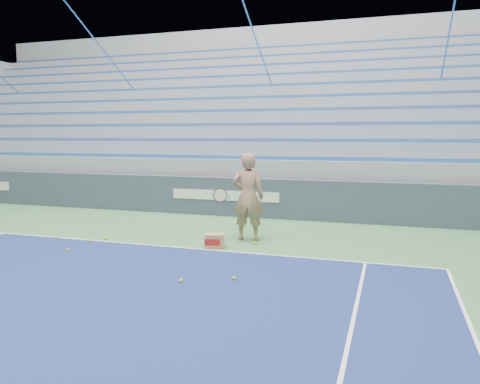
# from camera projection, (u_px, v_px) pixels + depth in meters

# --- Properties ---
(sponsor_barrier) EXTENTS (30.00, 0.32, 1.10)m
(sponsor_barrier) POSITION_uv_depth(u_px,v_px,m) (226.00, 197.00, 13.45)
(sponsor_barrier) COLOR #364253
(sponsor_barrier) RESTS_ON ground
(bleachers) EXTENTS (31.00, 9.15, 7.30)m
(bleachers) POSITION_uv_depth(u_px,v_px,m) (274.00, 134.00, 18.63)
(bleachers) COLOR #979A9F
(bleachers) RESTS_ON ground
(tennis_player) EXTENTS (0.98, 0.89, 1.93)m
(tennis_player) POSITION_uv_depth(u_px,v_px,m) (248.00, 197.00, 10.23)
(tennis_player) COLOR tan
(tennis_player) RESTS_ON ground
(ball_box) EXTENTS (0.47, 0.42, 0.30)m
(ball_box) POSITION_uv_depth(u_px,v_px,m) (215.00, 241.00, 9.62)
(ball_box) COLOR #AA8252
(ball_box) RESTS_ON ground
(tennis_ball_0) EXTENTS (0.07, 0.07, 0.07)m
(tennis_ball_0) POSITION_uv_depth(u_px,v_px,m) (234.00, 278.00, 7.48)
(tennis_ball_0) COLOR #B5D42B
(tennis_ball_0) RESTS_ON ground
(tennis_ball_1) EXTENTS (0.07, 0.07, 0.07)m
(tennis_ball_1) POSITION_uv_depth(u_px,v_px,m) (56.00, 238.00, 10.42)
(tennis_ball_1) COLOR #B5D42B
(tennis_ball_1) RESTS_ON ground
(tennis_ball_2) EXTENTS (0.07, 0.07, 0.07)m
(tennis_ball_2) POSITION_uv_depth(u_px,v_px,m) (181.00, 281.00, 7.36)
(tennis_ball_2) COLOR #B5D42B
(tennis_ball_2) RESTS_ON ground
(tennis_ball_3) EXTENTS (0.07, 0.07, 0.07)m
(tennis_ball_3) POSITION_uv_depth(u_px,v_px,m) (90.00, 241.00, 10.10)
(tennis_ball_3) COLOR #B5D42B
(tennis_ball_3) RESTS_ON ground
(tennis_ball_4) EXTENTS (0.07, 0.07, 0.07)m
(tennis_ball_4) POSITION_uv_depth(u_px,v_px,m) (255.00, 243.00, 9.94)
(tennis_ball_4) COLOR #B5D42B
(tennis_ball_4) RESTS_ON ground
(tennis_ball_5) EXTENTS (0.07, 0.07, 0.07)m
(tennis_ball_5) POSITION_uv_depth(u_px,v_px,m) (106.00, 238.00, 10.39)
(tennis_ball_5) COLOR #B5D42B
(tennis_ball_5) RESTS_ON ground
(tennis_ball_6) EXTENTS (0.07, 0.07, 0.07)m
(tennis_ball_6) POSITION_uv_depth(u_px,v_px,m) (68.00, 250.00, 9.33)
(tennis_ball_6) COLOR #B5D42B
(tennis_ball_6) RESTS_ON ground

